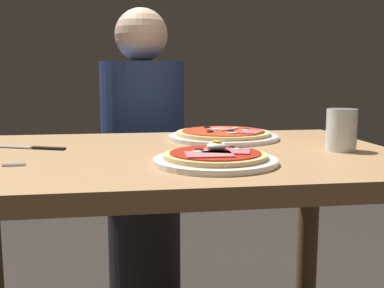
{
  "coord_description": "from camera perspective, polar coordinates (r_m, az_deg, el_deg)",
  "views": [
    {
      "loc": [
        -0.1,
        -1.1,
        0.93
      ],
      "look_at": [
        0.05,
        -0.09,
        0.78
      ],
      "focal_mm": 43.15,
      "sensor_mm": 36.0,
      "label": 1
    }
  ],
  "objects": [
    {
      "name": "dining_table",
      "position": [
        1.15,
        -3.34,
        -7.23
      ],
      "size": [
        1.14,
        0.75,
        0.75
      ],
      "color": "#9E754C",
      "rests_on": "ground"
    },
    {
      "name": "pizza_across_left",
      "position": [
        1.34,
        3.89,
        1.11
      ],
      "size": [
        0.32,
        0.32,
        0.03
      ],
      "color": "white",
      "rests_on": "dining_table"
    },
    {
      "name": "knife",
      "position": [
        1.23,
        -18.88,
        -0.43
      ],
      "size": [
        0.19,
        0.09,
        0.01
      ],
      "color": "silver",
      "rests_on": "dining_table"
    },
    {
      "name": "water_glass_near",
      "position": [
        1.18,
        17.96,
        1.34
      ],
      "size": [
        0.07,
        0.07,
        0.1
      ],
      "color": "silver",
      "rests_on": "dining_table"
    },
    {
      "name": "diner_person",
      "position": [
        1.82,
        -6.02,
        -3.22
      ],
      "size": [
        0.32,
        0.32,
        1.18
      ],
      "rotation": [
        0.0,
        0.0,
        3.14
      ],
      "color": "black",
      "rests_on": "ground"
    },
    {
      "name": "pizza_foreground",
      "position": [
        0.96,
        2.9,
        -1.75
      ],
      "size": [
        0.26,
        0.26,
        0.05
      ],
      "color": "white",
      "rests_on": "dining_table"
    }
  ]
}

